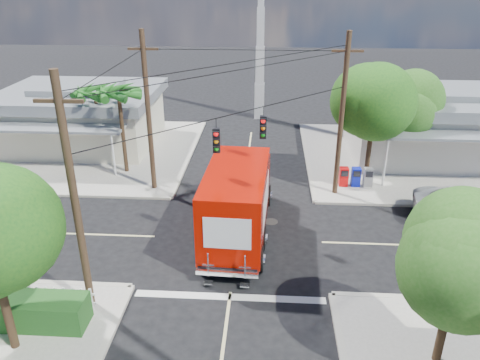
{
  "coord_description": "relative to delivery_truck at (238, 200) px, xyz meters",
  "views": [
    {
      "loc": [
        1.35,
        -19.06,
        11.75
      ],
      "look_at": [
        0.0,
        2.0,
        2.2
      ],
      "focal_mm": 35.0,
      "sensor_mm": 36.0,
      "label": 1
    }
  ],
  "objects": [
    {
      "name": "hedge_sw",
      "position": [
        -8.01,
        -6.88,
        -1.19
      ],
      "size": [
        6.2,
        1.2,
        1.1
      ],
      "primitive_type": "cube",
      "color": "#1E4E1C",
      "rests_on": "sidewalk_sw"
    },
    {
      "name": "building_nw",
      "position": [
        -12.01,
        11.99,
        0.34
      ],
      "size": [
        10.8,
        10.2,
        4.3
      ],
      "color": "beige",
      "rests_on": "sidewalk_nw"
    },
    {
      "name": "sidewalk_ne",
      "position": [
        10.87,
        10.4,
        -1.81
      ],
      "size": [
        14.12,
        14.12,
        0.14
      ],
      "color": "#9A958B",
      "rests_on": "ground"
    },
    {
      "name": "picket_fence",
      "position": [
        -7.81,
        -6.08,
        -1.2
      ],
      "size": [
        5.94,
        0.06,
        1.0
      ],
      "color": "silver",
      "rests_on": "sidewalk_sw"
    },
    {
      "name": "parked_car",
      "position": [
        11.91,
        1.84,
        -1.02
      ],
      "size": [
        6.56,
        3.78,
        1.72
      ],
      "primitive_type": "imported",
      "rotation": [
        0.0,
        0.0,
        1.41
      ],
      "color": "silver",
      "rests_on": "ground"
    },
    {
      "name": "tree_ne_back",
      "position": [
        9.8,
        8.48,
        2.31
      ],
      "size": [
        3.77,
        3.66,
        5.82
      ],
      "color": "#422D1C",
      "rests_on": "sidewalk_ne"
    },
    {
      "name": "radio_tower",
      "position": [
        0.49,
        19.52,
        3.76
      ],
      "size": [
        0.8,
        0.8,
        17.0
      ],
      "color": "silver",
      "rests_on": "ground"
    },
    {
      "name": "sidewalk_nw",
      "position": [
        -10.89,
        10.4,
        -1.81
      ],
      "size": [
        14.12,
        14.12,
        0.14
      ],
      "color": "#9A958B",
      "rests_on": "ground"
    },
    {
      "name": "tree_se",
      "position": [
        7.0,
        -7.72,
        2.16
      ],
      "size": [
        3.67,
        3.54,
        5.62
      ],
      "color": "#422D1C",
      "rests_on": "sidewalk_se"
    },
    {
      "name": "building_ne",
      "position": [
        12.49,
        11.49,
        0.44
      ],
      "size": [
        11.8,
        10.2,
        4.5
      ],
      "color": "silver",
      "rests_on": "sidewalk_ne"
    },
    {
      "name": "vending_boxes",
      "position": [
        6.49,
        5.72,
        -1.19
      ],
      "size": [
        1.9,
        0.5,
        1.1
      ],
      "color": "red",
      "rests_on": "sidewalk_ne"
    },
    {
      "name": "delivery_truck",
      "position": [
        0.0,
        0.0,
        0.0
      ],
      "size": [
        3.09,
        8.66,
        3.7
      ],
      "color": "black",
      "rests_on": "ground"
    },
    {
      "name": "utility_poles",
      "position": [
        -1.6,
        1.13,
        2.8
      ],
      "size": [
        12.0,
        10.68,
        9.0
      ],
      "color": "#473321",
      "rests_on": "ground"
    },
    {
      "name": "tree_ne_front",
      "position": [
        7.2,
        6.28,
        2.89
      ],
      "size": [
        4.21,
        4.14,
        6.66
      ],
      "color": "#422D1C",
      "rests_on": "sidewalk_ne"
    },
    {
      "name": "road_markings",
      "position": [
        -0.01,
        -1.95,
        -1.87
      ],
      "size": [
        32.0,
        32.0,
        0.01
      ],
      "color": "beige",
      "rests_on": "ground"
    },
    {
      "name": "palm_nw_front",
      "position": [
        -7.51,
        7.02,
        3.17
      ],
      "size": [
        3.01,
        3.08,
        5.59
      ],
      "color": "#422D1C",
      "rests_on": "sidewalk_nw"
    },
    {
      "name": "palm_nw_back",
      "position": [
        -9.51,
        8.52,
        2.79
      ],
      "size": [
        3.01,
        3.08,
        5.19
      ],
      "color": "#422D1C",
      "rests_on": "sidewalk_nw"
    },
    {
      "name": "ground",
      "position": [
        -0.01,
        -0.48,
        -1.88
      ],
      "size": [
        120.0,
        120.0,
        0.0
      ],
      "primitive_type": "plane",
      "color": "black",
      "rests_on": "ground"
    }
  ]
}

